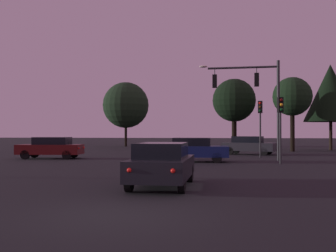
{
  "coord_description": "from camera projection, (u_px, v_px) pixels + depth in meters",
  "views": [
    {
      "loc": [
        2.19,
        -8.63,
        1.9
      ],
      "look_at": [
        -1.39,
        20.76,
        2.34
      ],
      "focal_mm": 41.35,
      "sensor_mm": 36.0,
      "label": 1
    }
  ],
  "objects": [
    {
      "name": "tree_behind_sign",
      "position": [
        234.0,
        101.0,
        41.28
      ],
      "size": [
        4.59,
        4.59,
        7.56
      ],
      "color": "black",
      "rests_on": "ground"
    },
    {
      "name": "tree_left_far",
      "position": [
        331.0,
        93.0,
        39.76
      ],
      "size": [
        5.39,
        5.39,
        8.85
      ],
      "color": "black",
      "rests_on": "ground"
    },
    {
      "name": "traffic_light_corner_right",
      "position": [
        280.0,
        116.0,
        22.67
      ],
      "size": [
        0.36,
        0.38,
        3.93
      ],
      "color": "#232326",
      "rests_on": "ground"
    },
    {
      "name": "tree_center_horizon",
      "position": [
        292.0,
        97.0,
        37.19
      ],
      "size": [
        3.73,
        3.73,
        7.16
      ],
      "color": "black",
      "rests_on": "ground"
    },
    {
      "name": "traffic_light_corner_left",
      "position": [
        260.0,
        117.0,
        28.43
      ],
      "size": [
        0.35,
        0.38,
        4.17
      ],
      "color": "#232326",
      "rests_on": "ground"
    },
    {
      "name": "tree_right_cluster",
      "position": [
        126.0,
        105.0,
        49.88
      ],
      "size": [
        5.92,
        5.92,
        8.3
      ],
      "color": "black",
      "rests_on": "ground"
    },
    {
      "name": "car_crossing_left",
      "position": [
        51.0,
        147.0,
        27.29
      ],
      "size": [
        4.6,
        2.22,
        1.52
      ],
      "color": "#4C0F0F",
      "rests_on": "ground"
    },
    {
      "name": "car_far_lane",
      "position": [
        249.0,
        145.0,
        32.01
      ],
      "size": [
        4.6,
        3.19,
        1.52
      ],
      "color": "#232328",
      "rests_on": "ground"
    },
    {
      "name": "car_nearside_lane",
      "position": [
        162.0,
        164.0,
        13.34
      ],
      "size": [
        2.0,
        4.19,
        1.52
      ],
      "color": "black",
      "rests_on": "ground"
    },
    {
      "name": "ground_plane",
      "position": [
        189.0,
        154.0,
        33.12
      ],
      "size": [
        168.0,
        168.0,
        0.0
      ],
      "primitive_type": "plane",
      "color": "black",
      "rests_on": "ground"
    },
    {
      "name": "traffic_signal_mast_arm",
      "position": [
        256.0,
        92.0,
        25.78
      ],
      "size": [
        5.32,
        0.57,
        6.62
      ],
      "color": "#232326",
      "rests_on": "ground"
    },
    {
      "name": "car_crossing_right",
      "position": [
        194.0,
        149.0,
        24.45
      ],
      "size": [
        4.42,
        1.92,
        1.52
      ],
      "color": "#0F1947",
      "rests_on": "ground"
    }
  ]
}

